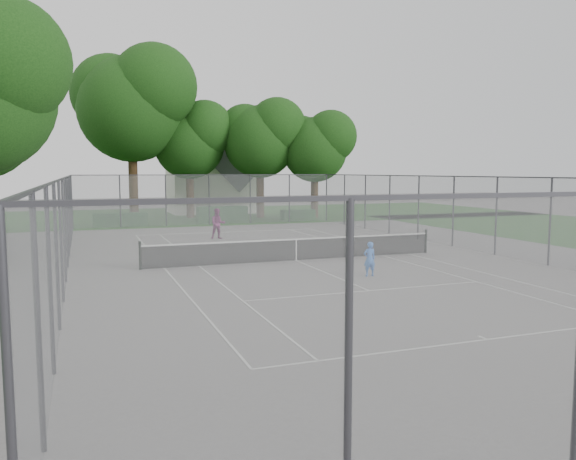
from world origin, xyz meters
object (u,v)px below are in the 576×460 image
object	(u,v)px
house	(211,171)
woman_player	(218,224)
tennis_net	(296,249)
girl_player	(370,259)

from	to	relation	value
house	woman_player	distance (m)	20.57
tennis_net	house	world-z (taller)	house
girl_player	house	bearing A→B (deg)	-88.43
tennis_net	woman_player	bearing A→B (deg)	98.82
house	woman_player	bearing A→B (deg)	-101.55
tennis_net	girl_player	bearing A→B (deg)	-73.60
girl_player	tennis_net	bearing A→B (deg)	-69.38
tennis_net	girl_player	size ratio (longest dim) A/B	10.37
house	girl_player	size ratio (longest dim) A/B	7.47
girl_player	woman_player	distance (m)	13.05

